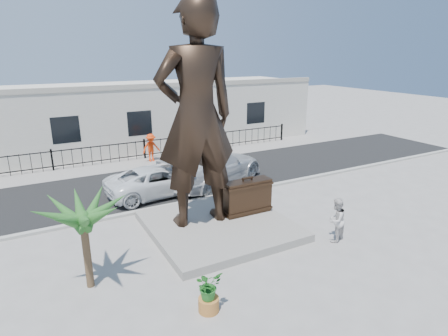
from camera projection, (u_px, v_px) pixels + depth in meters
The scene contains 16 objects.
ground at pixel (250, 242), 13.66m from camera, with size 100.00×100.00×0.00m, color #9E9991.
street at pixel (172, 179), 20.37m from camera, with size 40.00×7.00×0.01m, color black.
curb at pixel (198, 200), 17.42m from camera, with size 40.00×0.25×0.12m, color #A5A399.
far_sidewalk at pixel (149, 161), 23.73m from camera, with size 40.00×2.50×0.02m, color #9E9991.
plinth at pixel (219, 225), 14.65m from camera, with size 5.20×5.20×0.30m, color gray.
fence at pixel (145, 149), 24.22m from camera, with size 22.00×0.10×1.20m, color black.
building at pixel (126, 116), 27.27m from camera, with size 28.00×7.00×4.40m, color silver.
statue at pixel (196, 117), 13.50m from camera, with size 3.01×1.97×8.24m, color black.
suitcase at pixel (247, 197), 15.26m from camera, with size 1.99×0.63×1.40m, color #312014.
tourist at pixel (336, 220), 13.54m from camera, with size 0.80×0.63×1.65m, color silver.
car_white at pixel (159, 180), 18.07m from camera, with size 2.34×5.07×1.41m, color white.
car_silver at pixel (214, 166), 19.61m from camera, with size 2.51×6.17×1.79m, color #B9BCBE.
worker at pixel (151, 148), 23.47m from camera, with size 1.14×0.65×1.76m, color #F43B0C.
palm_tree at pixel (91, 286), 11.12m from camera, with size 1.80×1.80×3.20m, color #265B21, non-canonical shape.
planter at pixel (209, 304), 9.99m from camera, with size 0.56×0.56×0.40m, color #B57030.
shrub at pixel (208, 286), 9.82m from camera, with size 0.69×0.60×0.77m, color #236D23.
Camera 1 is at (-6.68, -10.29, 6.66)m, focal length 30.00 mm.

